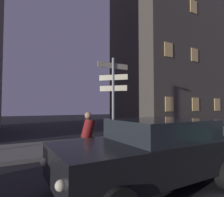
{
  "coord_description": "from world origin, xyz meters",
  "views": [
    {
      "loc": [
        -4.79,
        -1.38,
        1.75
      ],
      "look_at": [
        -0.61,
        6.17,
        2.15
      ],
      "focal_mm": 30.02,
      "sensor_mm": 36.0,
      "label": 1
    }
  ],
  "objects": [
    {
      "name": "cyclist",
      "position": [
        -2.61,
        3.98,
        0.75
      ],
      "size": [
        1.82,
        0.34,
        1.61
      ],
      "color": "black",
      "rests_on": "ground_plane"
    },
    {
      "name": "building_right_block",
      "position": [
        11.61,
        13.39,
        10.52
      ],
      "size": [
        13.03,
        7.33,
        21.05
      ],
      "color": "#4C443D",
      "rests_on": "ground_plane"
    },
    {
      "name": "signpost",
      "position": [
        -0.74,
        5.82,
        2.42
      ],
      "size": [
        1.52,
        0.94,
        3.81
      ],
      "color": "gray",
      "rests_on": "sidewalk_kerb"
    },
    {
      "name": "sidewalk_kerb",
      "position": [
        0.0,
        6.53,
        0.07
      ],
      "size": [
        40.0,
        2.91,
        0.14
      ],
      "primitive_type": "cube",
      "color": "gray",
      "rests_on": "ground_plane"
    },
    {
      "name": "car_near_right",
      "position": [
        -1.98,
        1.88,
        0.79
      ],
      "size": [
        4.27,
        2.1,
        1.47
      ],
      "color": "black",
      "rests_on": "ground_plane"
    }
  ]
}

